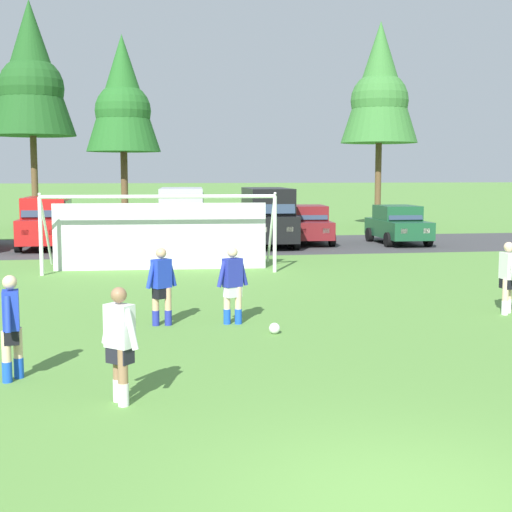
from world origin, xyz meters
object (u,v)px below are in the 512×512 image
at_px(player_winger_right, 508,278).
at_px(parked_car_slot_left, 47,222).
at_px(player_striker_near, 233,286).
at_px(player_defender_far, 11,328).
at_px(parked_car_slot_center, 182,215).
at_px(parked_car_slot_right, 307,224).
at_px(player_winger_left, 120,346).
at_px(parked_car_slot_far_right, 398,224).
at_px(soccer_goal, 160,231).
at_px(soccer_ball, 275,328).
at_px(parked_car_slot_center_right, 268,215).
at_px(parked_car_slot_center_left, 126,228).
at_px(player_midfield_center, 162,287).

distance_m(player_winger_right, parked_car_slot_left, 20.40).
xyz_separation_m(player_striker_near, player_defender_far, (-3.88, -3.64, 0.00)).
xyz_separation_m(parked_car_slot_center, parked_car_slot_right, (5.60, -0.02, -0.47)).
bearing_deg(player_winger_left, player_winger_right, 31.52).
relative_size(player_winger_right, parked_car_slot_far_right, 0.39).
xyz_separation_m(soccer_goal, parked_car_slot_left, (-4.54, 7.78, -0.18)).
bearing_deg(parked_car_slot_right, parked_car_slot_center, 179.80).
distance_m(player_winger_left, parked_car_slot_right, 23.19).
height_order(player_defender_far, parked_car_slot_far_right, parked_car_slot_far_right).
bearing_deg(parked_car_slot_left, parked_car_slot_center, 2.87).
bearing_deg(player_striker_near, soccer_ball, -56.62).
distance_m(player_winger_right, parked_car_slot_right, 16.70).
relative_size(soccer_ball, parked_car_slot_left, 0.05).
xyz_separation_m(player_defender_far, player_winger_right, (10.16, 3.77, 0.00)).
height_order(parked_car_slot_left, parked_car_slot_right, parked_car_slot_left).
height_order(player_winger_right, parked_car_slot_right, parked_car_slot_right).
relative_size(player_winger_left, parked_car_slot_center_right, 0.34).
height_order(soccer_goal, player_winger_right, soccer_goal).
distance_m(player_striker_near, parked_car_slot_center_right, 16.37).
height_order(player_winger_right, parked_car_slot_center_right, parked_car_slot_center_right).
bearing_deg(parked_car_slot_left, parked_car_slot_center_left, -13.06).
bearing_deg(parked_car_slot_center_left, player_midfield_center, -86.22).
xyz_separation_m(player_striker_near, parked_car_slot_left, (-5.82, 16.55, 0.29)).
bearing_deg(parked_car_slot_right, player_striker_near, -108.02).
relative_size(soccer_ball, parked_car_slot_center_right, 0.05).
relative_size(parked_car_slot_center_left, parked_car_slot_center_right, 0.87).
bearing_deg(parked_car_slot_center_right, player_striker_near, -102.49).
bearing_deg(parked_car_slot_center_left, parked_car_slot_far_right, 1.47).
bearing_deg(parked_car_slot_left, player_striker_near, -70.64).
xyz_separation_m(player_midfield_center, parked_car_slot_center, (1.35, 16.75, 0.52)).
relative_size(player_winger_left, parked_car_slot_left, 0.36).
distance_m(soccer_goal, parked_car_slot_right, 10.51).
bearing_deg(player_midfield_center, parked_car_slot_center_right, 72.46).
distance_m(soccer_goal, player_winger_right, 11.48).
bearing_deg(player_midfield_center, soccer_ball, -27.83).
xyz_separation_m(parked_car_slot_center, parked_car_slot_center_right, (3.67, -0.86, 0.00)).
xyz_separation_m(player_defender_far, parked_car_slot_left, (-1.94, 20.19, 0.29)).
xyz_separation_m(parked_car_slot_center_right, parked_car_slot_far_right, (5.95, 0.12, -0.47)).
distance_m(player_defender_far, player_winger_right, 10.84).
bearing_deg(player_winger_right, player_striker_near, -178.76).
bearing_deg(player_winger_left, parked_car_slot_right, 70.68).
xyz_separation_m(player_midfield_center, parked_car_slot_center_left, (-1.04, 15.70, 0.05)).
distance_m(player_striker_near, parked_car_slot_center, 16.85).
xyz_separation_m(soccer_goal, parked_car_slot_center_left, (-1.25, 7.02, -0.42)).
distance_m(parked_car_slot_center_left, parked_car_slot_far_right, 12.01).
height_order(player_defender_far, player_winger_right, same).
xyz_separation_m(player_defender_far, parked_car_slot_center, (3.74, 20.47, 0.52)).
bearing_deg(player_winger_right, parked_car_slot_center, 111.01).
distance_m(soccer_goal, parked_car_slot_far_right, 13.03).
xyz_separation_m(player_striker_near, parked_car_slot_center_left, (-2.52, 15.79, 0.05)).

